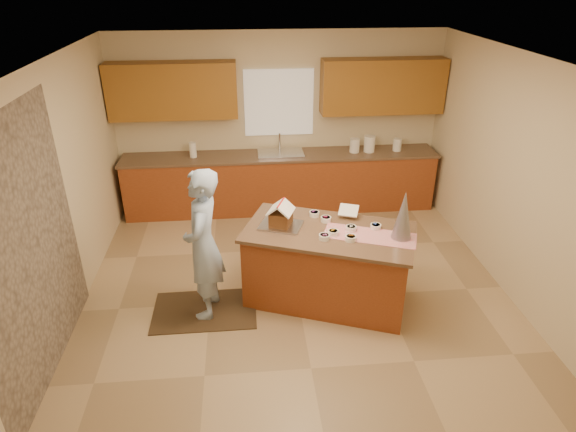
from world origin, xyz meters
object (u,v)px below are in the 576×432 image
object	(u,v)px
tinsel_tree	(403,215)
boy	(203,245)
island_base	(328,267)
gingerbread_house	(281,216)

from	to	relation	value
tinsel_tree	boy	bearing A→B (deg)	176.82
island_base	tinsel_tree	world-z (taller)	tinsel_tree
island_base	boy	distance (m)	1.44
island_base	boy	xyz separation A→B (m)	(-1.37, -0.11, 0.43)
island_base	gingerbread_house	xyz separation A→B (m)	(-0.52, 0.15, 0.60)
boy	gingerbread_house	bearing A→B (deg)	114.81
island_base	gingerbread_house	bearing A→B (deg)	-174.81
tinsel_tree	gingerbread_house	xyz separation A→B (m)	(-1.26, 0.38, -0.14)
island_base	tinsel_tree	xyz separation A→B (m)	(0.74, -0.23, 0.74)
tinsel_tree	gingerbread_house	size ratio (longest dim) A/B	1.53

